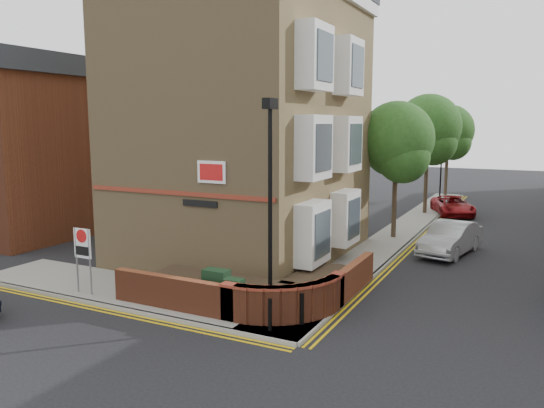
{
  "coord_description": "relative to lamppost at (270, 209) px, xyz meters",
  "views": [
    {
      "loc": [
        8.28,
        -11.91,
        5.74
      ],
      "look_at": [
        0.24,
        4.0,
        3.02
      ],
      "focal_mm": 35.0,
      "sensor_mm": 36.0,
      "label": 1
    }
  ],
  "objects": [
    {
      "name": "tree_mid",
      "position": [
        0.4,
        20.85,
        1.85
      ],
      "size": [
        4.03,
        4.03,
        7.42
      ],
      "color": "#382B1E",
      "rests_on": "pavement_main"
    },
    {
      "name": "red_car_main",
      "position": [
        2.0,
        21.44,
        -2.74
      ],
      "size": [
        3.51,
        4.75,
        1.2
      ],
      "primitive_type": "imported",
      "rotation": [
        0.0,
        0.0,
        0.4
      ],
      "color": "maroon",
      "rests_on": "ground"
    },
    {
      "name": "tree_near",
      "position": [
        0.4,
        12.85,
        1.36
      ],
      "size": [
        3.64,
        3.65,
        6.7
      ],
      "color": "#382B1E",
      "rests_on": "pavement_main"
    },
    {
      "name": "zone_sign",
      "position": [
        -6.6,
        -0.7,
        -1.7
      ],
      "size": [
        0.72,
        0.07,
        2.2
      ],
      "color": "slate",
      "rests_on": "pavement_corner"
    },
    {
      "name": "ground",
      "position": [
        -1.6,
        -1.2,
        -3.34
      ],
      "size": [
        120.0,
        120.0,
        0.0
      ],
      "primitive_type": "plane",
      "color": "black",
      "rests_on": "ground"
    },
    {
      "name": "corner_building",
      "position": [
        -4.44,
        6.8,
        2.88
      ],
      "size": [
        8.95,
        10.4,
        13.6
      ],
      "color": "#90754C",
      "rests_on": "ground"
    },
    {
      "name": "garden_wall",
      "position": [
        -1.6,
        1.3,
        -3.34
      ],
      "size": [
        6.8,
        6.0,
        1.2
      ],
      "primitive_type": null,
      "color": "brown",
      "rests_on": "ground"
    },
    {
      "name": "utility_cabinet_small",
      "position": [
        -1.1,
        -0.2,
        -2.67
      ],
      "size": [
        0.55,
        0.4,
        1.1
      ],
      "primitive_type": "cube",
      "color": "black",
      "rests_on": "pavement_corner"
    },
    {
      "name": "pavement_corner",
      "position": [
        -5.1,
        0.3,
        -3.28
      ],
      "size": [
        13.0,
        3.0,
        0.12
      ],
      "primitive_type": "cube",
      "color": "gray",
      "rests_on": "ground"
    },
    {
      "name": "tree_far",
      "position": [
        0.4,
        28.85,
        1.57
      ],
      "size": [
        3.81,
        3.81,
        7.0
      ],
      "color": "#382B1E",
      "rests_on": "pavement_main"
    },
    {
      "name": "bollard_far",
      "position": [
        1.0,
        -0.0,
        -2.77
      ],
      "size": [
        0.11,
        0.11,
        0.9
      ],
      "primitive_type": "cylinder",
      "color": "black",
      "rests_on": "pavement_corner"
    },
    {
      "name": "side_building",
      "position": [
        -16.6,
        6.8,
        1.2
      ],
      "size": [
        6.4,
        10.4,
        9.0
      ],
      "color": "brown",
      "rests_on": "ground"
    },
    {
      "name": "bollard_near",
      "position": [
        0.4,
        -0.8,
        -2.77
      ],
      "size": [
        0.11,
        0.11,
        0.9
      ],
      "primitive_type": "cylinder",
      "color": "black",
      "rests_on": "pavement_corner"
    },
    {
      "name": "traffic_light_assembly",
      "position": [
        0.8,
        23.8,
        -0.56
      ],
      "size": [
        0.2,
        0.16,
        4.2
      ],
      "color": "black",
      "rests_on": "pavement_main"
    },
    {
      "name": "kerb_side",
      "position": [
        -5.1,
        -1.2,
        -3.28
      ],
      "size": [
        13.0,
        0.15,
        0.12
      ],
      "primitive_type": "cube",
      "color": "gray",
      "rests_on": "ground"
    },
    {
      "name": "utility_cabinet_large",
      "position": [
        -1.9,
        0.1,
        -2.62
      ],
      "size": [
        0.8,
        0.45,
        1.2
      ],
      "primitive_type": "cube",
      "color": "black",
      "rests_on": "pavement_corner"
    },
    {
      "name": "yellow_lines_main",
      "position": [
        1.65,
        14.8,
        -3.34
      ],
      "size": [
        0.28,
        32.0,
        0.01
      ],
      "primitive_type": "cube",
      "color": "gold",
      "rests_on": "ground"
    },
    {
      "name": "silver_car_near",
      "position": [
        3.4,
        10.82,
        -2.63
      ],
      "size": [
        2.3,
        4.54,
        1.43
      ],
      "primitive_type": "imported",
      "rotation": [
        0.0,
        0.0,
        -0.19
      ],
      "color": "#95999C",
      "rests_on": "ground"
    },
    {
      "name": "kerb_main_near",
      "position": [
        1.4,
        14.8,
        -3.28
      ],
      "size": [
        0.15,
        32.0,
        0.12
      ],
      "primitive_type": "cube",
      "color": "gray",
      "rests_on": "ground"
    },
    {
      "name": "yellow_lines_side",
      "position": [
        -5.1,
        -1.45,
        -3.34
      ],
      "size": [
        13.0,
        0.28,
        0.01
      ],
      "primitive_type": "cube",
      "color": "gold",
      "rests_on": "ground"
    },
    {
      "name": "lamppost",
      "position": [
        0.0,
        0.0,
        0.0
      ],
      "size": [
        0.25,
        0.5,
        6.3
      ],
      "color": "black",
      "rests_on": "pavement_corner"
    },
    {
      "name": "pavement_main",
      "position": [
        0.4,
        14.8,
        -3.28
      ],
      "size": [
        2.0,
        32.0,
        0.12
      ],
      "primitive_type": "cube",
      "color": "gray",
      "rests_on": "ground"
    }
  ]
}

